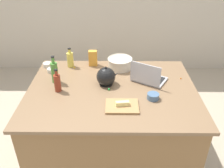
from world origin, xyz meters
TOP-DOWN VIEW (x-y plane):
  - ground_plane at (0.00, 0.00)m, footprint 12.00×12.00m
  - island_counter at (0.00, 0.00)m, footprint 1.56×1.19m
  - laptop at (0.35, 0.13)m, footprint 0.38×0.35m
  - mixing_bowl_large at (0.08, 0.42)m, footprint 0.26×0.26m
  - bottle_soy at (-0.49, -0.04)m, footprint 0.06×0.06m
  - bottle_olive at (-0.55, 0.12)m, footprint 0.07×0.07m
  - bottle_oil at (-0.45, 0.45)m, footprint 0.07×0.07m
  - kettle at (-0.06, 0.08)m, footprint 0.21×0.18m
  - cutting_board at (0.09, -0.29)m, footprint 0.27×0.20m
  - butter_stick_left at (0.09, -0.29)m, footprint 0.11×0.05m
  - ramekin_small at (-0.71, 0.44)m, footprint 0.09×0.09m
  - ramekin_medium at (0.36, -0.16)m, footprint 0.10×0.10m
  - ramekin_wide at (-0.64, 0.32)m, footprint 0.08×0.08m
  - candy_bag at (-0.21, 0.48)m, footprint 0.09×0.06m
  - candy_0 at (0.68, 0.19)m, footprint 0.01×0.01m
  - candy_1 at (-0.41, 0.41)m, footprint 0.02×0.02m
  - candy_2 at (-0.64, 0.33)m, footprint 0.02×0.02m
  - candy_3 at (-0.03, -0.03)m, footprint 0.02×0.02m

SIDE VIEW (x-z plane):
  - ground_plane at x=0.00m, z-range 0.00..0.00m
  - island_counter at x=0.00m, z-range 0.00..0.90m
  - candy_0 at x=0.68m, z-range 0.90..0.91m
  - candy_1 at x=-0.41m, z-range 0.90..0.92m
  - cutting_board at x=0.09m, z-range 0.90..0.92m
  - candy_2 at x=-0.64m, z-range 0.90..0.92m
  - candy_3 at x=-0.03m, z-range 0.90..0.92m
  - ramekin_wide at x=-0.64m, z-range 0.90..0.94m
  - ramekin_small at x=-0.71m, z-range 0.90..0.95m
  - ramekin_medium at x=0.36m, z-range 0.90..0.95m
  - butter_stick_left at x=0.09m, z-range 0.92..0.95m
  - laptop at x=0.35m, z-range 0.84..1.06m
  - mixing_bowl_large at x=0.08m, z-range 0.90..1.02m
  - kettle at x=-0.06m, z-range 0.88..1.08m
  - candy_bag at x=-0.21m, z-range 0.90..1.07m
  - bottle_oil at x=-0.45m, z-range 0.88..1.09m
  - bottle_soy at x=-0.49m, z-range 0.88..1.10m
  - bottle_olive at x=-0.55m, z-range 0.87..1.14m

